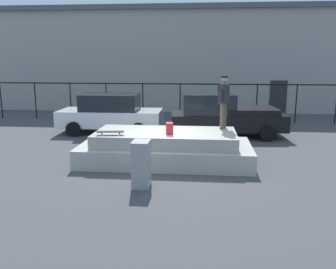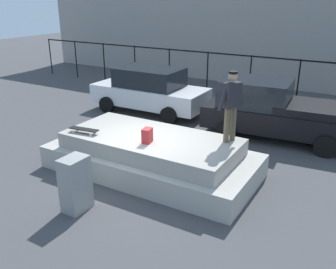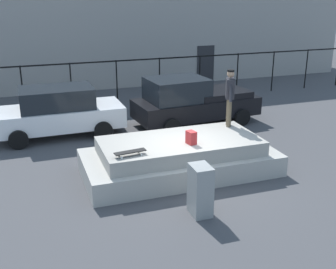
{
  "view_description": "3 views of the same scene",
  "coord_description": "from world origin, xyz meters",
  "px_view_note": "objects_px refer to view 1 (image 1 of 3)",
  "views": [
    {
      "loc": [
        1.19,
        -11.04,
        3.33
      ],
      "look_at": [
        -0.01,
        1.48,
        0.66
      ],
      "focal_mm": 38.86,
      "sensor_mm": 36.0,
      "label": 1
    },
    {
      "loc": [
        4.89,
        -7.1,
        4.42
      ],
      "look_at": [
        -0.13,
        1.46,
        0.64
      ],
      "focal_mm": 39.57,
      "sensor_mm": 36.0,
      "label": 2
    },
    {
      "loc": [
        -4.04,
        -10.23,
        5.11
      ],
      "look_at": [
        -0.05,
        1.15,
        0.89
      ],
      "focal_mm": 45.73,
      "sensor_mm": 36.0,
      "label": 3
    }
  ],
  "objects_px": {
    "skateboard": "(110,132)",
    "car_black_pickup_mid": "(224,115)",
    "car_white_sedan_near": "(111,113)",
    "utility_box": "(141,164)",
    "backpack": "(169,129)",
    "skateboarder": "(224,98)"
  },
  "relations": [
    {
      "from": "skateboarder",
      "to": "backpack",
      "type": "height_order",
      "value": "skateboarder"
    },
    {
      "from": "utility_box",
      "to": "skateboarder",
      "type": "bearing_deg",
      "value": 54.2
    },
    {
      "from": "backpack",
      "to": "utility_box",
      "type": "relative_size",
      "value": 0.3
    },
    {
      "from": "car_white_sedan_near",
      "to": "utility_box",
      "type": "bearing_deg",
      "value": -69.57
    },
    {
      "from": "car_white_sedan_near",
      "to": "car_black_pickup_mid",
      "type": "distance_m",
      "value": 5.04
    },
    {
      "from": "utility_box",
      "to": "car_black_pickup_mid",
      "type": "bearing_deg",
      "value": 69.63
    },
    {
      "from": "skateboarder",
      "to": "utility_box",
      "type": "distance_m",
      "value": 4.06
    },
    {
      "from": "skateboard",
      "to": "car_black_pickup_mid",
      "type": "relative_size",
      "value": 0.17
    },
    {
      "from": "backpack",
      "to": "car_white_sedan_near",
      "type": "xyz_separation_m",
      "value": [
        -3.1,
        4.87,
        -0.3
      ]
    },
    {
      "from": "utility_box",
      "to": "car_white_sedan_near",
      "type": "bearing_deg",
      "value": 110.93
    },
    {
      "from": "skateboarder",
      "to": "car_white_sedan_near",
      "type": "xyz_separation_m",
      "value": [
        -4.8,
        3.76,
        -1.13
      ]
    },
    {
      "from": "car_black_pickup_mid",
      "to": "skateboarder",
      "type": "bearing_deg",
      "value": -93.78
    },
    {
      "from": "backpack",
      "to": "car_white_sedan_near",
      "type": "relative_size",
      "value": 0.08
    },
    {
      "from": "utility_box",
      "to": "skateboard",
      "type": "bearing_deg",
      "value": 126.94
    },
    {
      "from": "backpack",
      "to": "car_black_pickup_mid",
      "type": "bearing_deg",
      "value": 145.47
    },
    {
      "from": "car_black_pickup_mid",
      "to": "utility_box",
      "type": "height_order",
      "value": "car_black_pickup_mid"
    },
    {
      "from": "skateboard",
      "to": "utility_box",
      "type": "xyz_separation_m",
      "value": [
        1.23,
        -1.67,
        -0.49
      ]
    },
    {
      "from": "backpack",
      "to": "utility_box",
      "type": "xyz_separation_m",
      "value": [
        -0.56,
        -1.96,
        -0.57
      ]
    },
    {
      "from": "backpack",
      "to": "car_black_pickup_mid",
      "type": "distance_m",
      "value": 4.94
    },
    {
      "from": "backpack",
      "to": "car_black_pickup_mid",
      "type": "relative_size",
      "value": 0.07
    },
    {
      "from": "skateboard",
      "to": "backpack",
      "type": "bearing_deg",
      "value": 9.2
    },
    {
      "from": "car_white_sedan_near",
      "to": "utility_box",
      "type": "distance_m",
      "value": 7.3
    }
  ]
}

